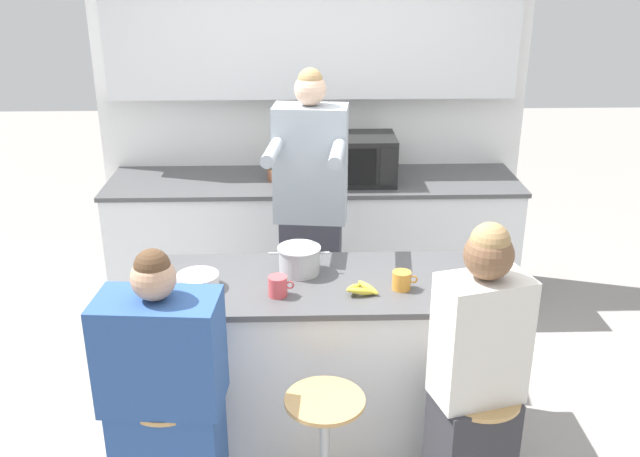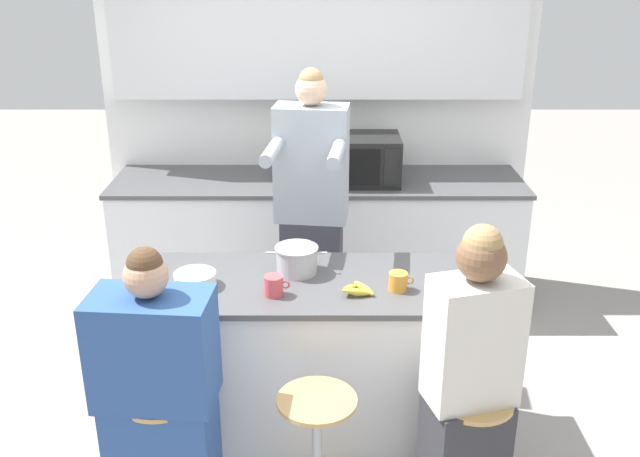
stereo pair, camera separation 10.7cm
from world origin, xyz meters
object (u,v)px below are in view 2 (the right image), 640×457
person_seated_near (471,397)px  coffee_cup_far (276,286)px  person_wrapped_blanket (162,405)px  microwave (364,159)px  kitchen_island (320,361)px  potted_plant (285,164)px  person_cooking (314,230)px  cooking_pot (299,260)px  banana_bunch (360,290)px  coffee_cup_near (401,282)px  bar_stool_leftmost (169,457)px  fruit_bowl (198,279)px

person_seated_near → coffee_cup_far: (-0.84, 0.47, 0.29)m
person_wrapped_blanket → microwave: size_ratio=2.61×
kitchen_island → potted_plant: 1.70m
person_wrapped_blanket → potted_plant: 2.27m
person_cooking → cooking_pot: (-0.07, -0.58, 0.08)m
kitchen_island → microwave: bearing=79.3°
person_cooking → cooking_pot: size_ratio=6.07×
banana_bunch → person_cooking: bearing=105.2°
person_wrapped_blanket → microwave: 2.40m
coffee_cup_far → potted_plant: size_ratio=0.54×
person_wrapped_blanket → coffee_cup_near: size_ratio=11.23×
bar_stool_leftmost → cooking_pot: bearing=51.0°
person_wrapped_blanket → coffee_cup_near: person_wrapped_blanket is taller
bar_stool_leftmost → coffee_cup_far: size_ratio=5.53×
person_cooking → person_seated_near: person_cooking is taller
banana_bunch → microwave: 1.68m
person_cooking → person_seated_near: (0.68, -1.29, -0.24)m
microwave → fruit_bowl: bearing=-118.9°
person_seated_near → cooking_pot: (-0.74, 0.72, 0.31)m
cooking_pot → coffee_cup_far: (-0.10, -0.25, -0.02)m
cooking_pot → fruit_bowl: cooking_pot is taller
kitchen_island → person_cooking: size_ratio=0.90×
microwave → potted_plant: 0.54m
banana_bunch → microwave: bearing=86.5°
kitchen_island → fruit_bowl: bearing=-174.7°
kitchen_island → person_wrapped_blanket: size_ratio=1.21×
bar_stool_leftmost → banana_bunch: 1.14m
fruit_bowl → potted_plant: size_ratio=0.89×
banana_bunch → potted_plant: bearing=104.1°
kitchen_island → microwave: microwave is taller
banana_bunch → kitchen_island: bearing=142.9°
coffee_cup_near → coffee_cup_far: 0.59m
coffee_cup_far → person_seated_near: bearing=-29.1°
coffee_cup_far → microwave: bearing=73.6°
person_cooking → coffee_cup_far: bearing=-94.6°
kitchen_island → person_cooking: (-0.04, 0.68, 0.45)m
bar_stool_leftmost → cooking_pot: (0.56, 0.69, 0.64)m
coffee_cup_far → coffee_cup_near: bearing=5.1°
fruit_bowl → potted_plant: 1.67m
microwave → potted_plant: bearing=175.3°
fruit_bowl → potted_plant: bearing=78.2°
fruit_bowl → microwave: (0.88, 1.59, 0.13)m
person_seated_near → fruit_bowl: size_ratio=7.25×
coffee_cup_near → banana_bunch: bearing=-166.4°
bar_stool_leftmost → microwave: microwave is taller
kitchen_island → person_seated_near: person_seated_near is taller
kitchen_island → microwave: 1.68m
person_wrapped_blanket → coffee_cup_near: bearing=31.0°
coffee_cup_far → microwave: 1.75m
fruit_bowl → person_seated_near: bearing=-24.6°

